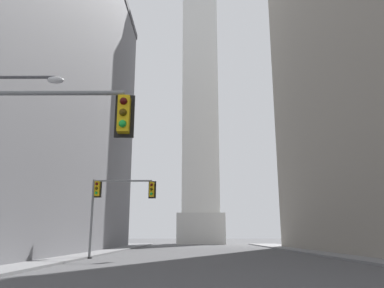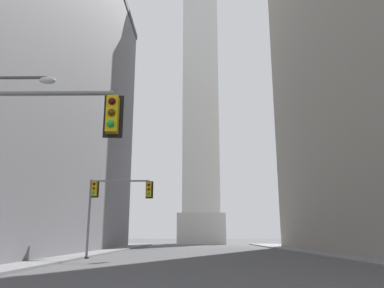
# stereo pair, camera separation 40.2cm
# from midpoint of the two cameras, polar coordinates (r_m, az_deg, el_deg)

# --- Properties ---
(sidewalk_left) EXTENTS (5.00, 89.89, 0.15)m
(sidewalk_left) POSITION_cam_midpoint_polar(r_m,az_deg,el_deg) (30.18, -20.38, -15.93)
(sidewalk_left) COLOR slate
(sidewalk_left) RESTS_ON ground_plane
(sidewalk_right) EXTENTS (5.00, 89.89, 0.15)m
(sidewalk_right) POSITION_cam_midpoint_polar(r_m,az_deg,el_deg) (30.95, 25.59, -15.39)
(sidewalk_right) COLOR slate
(sidewalk_right) RESTS_ON ground_plane
(obelisk) EXTENTS (9.24, 9.24, 63.94)m
(obelisk) POSITION_cam_midpoint_polar(r_m,az_deg,el_deg) (81.50, 1.42, 7.01)
(obelisk) COLOR silver
(obelisk) RESTS_ON ground_plane
(traffic_light_mid_left) EXTENTS (4.97, 0.52, 5.83)m
(traffic_light_mid_left) POSITION_cam_midpoint_polar(r_m,az_deg,el_deg) (29.31, -11.83, -8.01)
(traffic_light_mid_left) COLOR slate
(traffic_light_mid_left) RESTS_ON ground_plane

